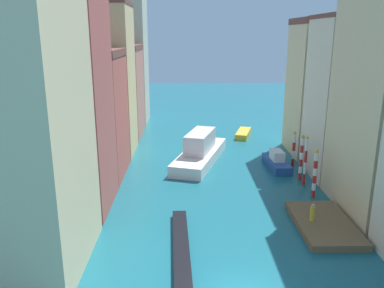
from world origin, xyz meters
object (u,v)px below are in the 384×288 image
object	(u,v)px
mooring_pole_3	(294,149)
gondola_black	(181,246)
mooring_pole_1	(305,161)
mooring_pole_2	(301,157)
mooring_pole_0	(315,173)
motorboat_0	(243,133)
person_on_dock	(312,213)
vaporetto_white	(200,151)
motorboat_1	(277,162)
waterfront_dock	(324,224)

from	to	relation	value
mooring_pole_3	gondola_black	xyz separation A→B (m)	(-12.47, -17.55, -1.87)
mooring_pole_1	mooring_pole_2	distance (m)	1.47
mooring_pole_0	motorboat_0	size ratio (longest dim) A/B	0.81
person_on_dock	mooring_pole_3	world-z (taller)	mooring_pole_3
mooring_pole_1	motorboat_0	world-z (taller)	mooring_pole_1
mooring_pole_2	mooring_pole_3	size ratio (longest dim) A/B	1.15
vaporetto_white	person_on_dock	bearing A→B (deg)	-63.97
person_on_dock	mooring_pole_1	bearing A→B (deg)	77.38
mooring_pole_3	motorboat_1	world-z (taller)	mooring_pole_3
mooring_pole_2	motorboat_0	bearing A→B (deg)	100.23
mooring_pole_2	motorboat_1	world-z (taller)	mooring_pole_2
vaporetto_white	mooring_pole_2	bearing A→B (deg)	-31.87
mooring_pole_2	vaporetto_white	distance (m)	11.91
person_on_dock	mooring_pole_3	xyz separation A→B (m)	(2.36, 14.42, 0.92)
mooring_pole_0	mooring_pole_3	xyz separation A→B (m)	(0.42, 8.71, -0.24)
waterfront_dock	mooring_pole_2	bearing A→B (deg)	84.21
waterfront_dock	person_on_dock	distance (m)	1.32
mooring_pole_1	gondola_black	size ratio (longest dim) A/B	0.48
waterfront_dock	gondola_black	size ratio (longest dim) A/B	0.73
person_on_dock	mooring_pole_2	bearing A→B (deg)	79.02
mooring_pole_0	motorboat_0	bearing A→B (deg)	98.06
mooring_pole_2	gondola_black	world-z (taller)	mooring_pole_2
person_on_dock	motorboat_0	xyz separation A→B (m)	(-1.26, 28.32, -0.80)
waterfront_dock	motorboat_0	bearing A→B (deg)	94.46
person_on_dock	mooring_pole_3	bearing A→B (deg)	80.70
waterfront_dock	motorboat_0	distance (m)	28.46
mooring_pole_3	motorboat_1	size ratio (longest dim) A/B	0.69
mooring_pole_1	vaporetto_white	distance (m)	12.73
waterfront_dock	mooring_pole_1	bearing A→B (deg)	83.40
waterfront_dock	vaporetto_white	world-z (taller)	vaporetto_white
person_on_dock	motorboat_0	distance (m)	28.36
person_on_dock	mooring_pole_0	xyz separation A→B (m)	(1.94, 5.72, 1.16)
gondola_black	motorboat_1	size ratio (longest dim) A/B	1.74
person_on_dock	motorboat_1	distance (m)	14.24
mooring_pole_1	gondola_black	xyz separation A→B (m)	(-12.08, -11.93, -2.30)
vaporetto_white	mooring_pole_1	bearing A→B (deg)	-37.54
mooring_pole_1	mooring_pole_3	distance (m)	5.64
waterfront_dock	mooring_pole_0	size ratio (longest dim) A/B	1.64
mooring_pole_0	motorboat_1	distance (m)	8.80
mooring_pole_0	gondola_black	xyz separation A→B (m)	(-12.05, -8.84, -2.11)
motorboat_0	motorboat_1	bearing A→B (deg)	-82.98
motorboat_0	vaporetto_white	bearing A→B (deg)	-119.99
mooring_pole_3	motorboat_1	xyz separation A→B (m)	(-1.89, -0.20, -1.46)
mooring_pole_0	motorboat_1	bearing A→B (deg)	99.78
motorboat_1	vaporetto_white	bearing A→B (deg)	164.91
waterfront_dock	vaporetto_white	distance (m)	18.90
gondola_black	motorboat_1	world-z (taller)	motorboat_1
waterfront_dock	motorboat_1	xyz separation A→B (m)	(-0.48, 14.28, 0.39)
person_on_dock	mooring_pole_2	distance (m)	10.54
person_on_dock	gondola_black	xyz separation A→B (m)	(-10.11, -3.12, -0.95)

